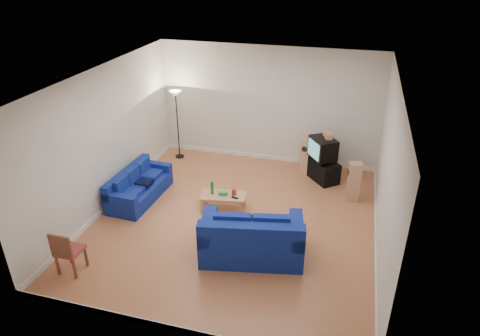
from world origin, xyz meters
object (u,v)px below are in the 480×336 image
(coffee_table, at_px, (223,197))
(sofa_loveseat, at_px, (252,241))
(sofa_three_seat, at_px, (138,188))
(television, at_px, (323,148))
(tv_stand, at_px, (323,170))

(coffee_table, bearing_deg, sofa_loveseat, -55.22)
(sofa_three_seat, height_order, television, television)
(sofa_loveseat, distance_m, tv_stand, 3.70)
(sofa_three_seat, relative_size, television, 2.24)
(tv_stand, height_order, television, television)
(coffee_table, bearing_deg, tv_stand, 44.93)
(sofa_loveseat, bearing_deg, tv_stand, 62.75)
(coffee_table, bearing_deg, sofa_three_seat, -177.67)
(tv_stand, distance_m, television, 0.64)
(sofa_three_seat, xyz_separation_m, sofa_loveseat, (3.16, -1.42, 0.10))
(coffee_table, bearing_deg, television, 45.03)
(coffee_table, relative_size, television, 1.26)
(sofa_loveseat, height_order, coffee_table, sofa_loveseat)
(sofa_three_seat, bearing_deg, sofa_loveseat, 68.05)
(coffee_table, distance_m, television, 2.89)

